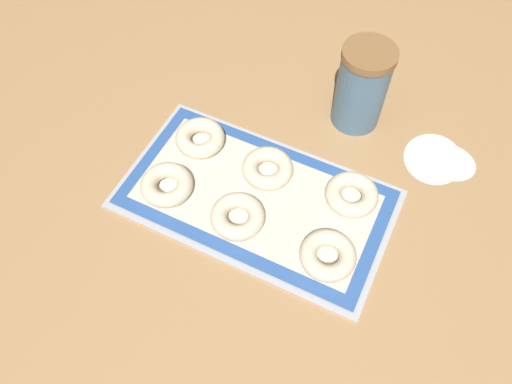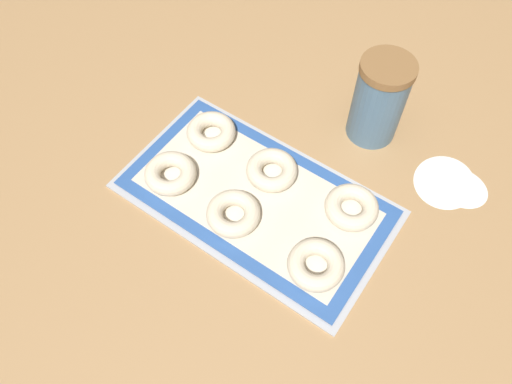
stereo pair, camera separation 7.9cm
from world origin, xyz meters
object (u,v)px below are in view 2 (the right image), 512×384
bagel_front_right (316,265)px  bagel_back_left (211,132)px  flour_canister (379,100)px  bagel_front_left (171,173)px  baking_tray (256,198)px  bagel_back_center (272,170)px  bagel_back_right (352,207)px  bagel_front_center (233,213)px

bagel_front_right → bagel_back_left: bearing=158.5°
flour_canister → bagel_front_left: bearing=-127.4°
baking_tray → flour_canister: size_ratio=2.77×
bagel_front_left → flour_canister: (0.26, 0.34, 0.07)m
bagel_back_left → flour_canister: flour_canister is taller
bagel_back_center → bagel_front_left: bearing=-142.7°
bagel_front_right → baking_tray: bearing=159.9°
bagel_back_center → bagel_back_right: bearing=5.2°
bagel_front_center → flour_canister: 0.36m
bagel_back_right → flour_canister: 0.22m
bagel_front_left → bagel_back_right: (0.32, 0.13, 0.00)m
baking_tray → bagel_front_left: (-0.16, -0.06, 0.02)m
flour_canister → baking_tray: bearing=-109.6°
bagel_back_center → bagel_back_right: size_ratio=1.00×
bagel_front_right → bagel_back_left: size_ratio=1.00×
bagel_front_right → bagel_back_right: (-0.01, 0.14, 0.00)m
baking_tray → bagel_front_right: size_ratio=5.13×
bagel_back_center → flour_canister: size_ratio=0.54×
bagel_front_right → bagel_back_center: same height
bagel_front_left → bagel_back_right: 0.35m
baking_tray → bagel_front_right: bearing=-20.1°
bagel_front_left → bagel_front_center: 0.15m
bagel_front_center → bagel_front_right: (0.18, -0.00, 0.00)m
baking_tray → bagel_back_left: bearing=157.1°
bagel_back_left → bagel_back_center: size_ratio=1.00×
bagel_front_left → bagel_back_right: bearing=22.5°
bagel_front_center → bagel_back_right: (0.17, 0.14, 0.00)m
bagel_front_right → bagel_back_center: bearing=145.1°
bagel_back_left → bagel_front_right: bearing=-21.5°
baking_tray → bagel_back_center: (-0.00, 0.06, 0.02)m
baking_tray → bagel_back_center: bagel_back_center is taller
bagel_back_left → bagel_back_center: bearing=-3.0°
bagel_front_right → bagel_back_left: (-0.33, 0.13, 0.00)m
baking_tray → bagel_back_center: 0.06m
baking_tray → bagel_front_right: (0.17, -0.06, 0.02)m
bagel_back_center → bagel_back_right: (0.17, 0.02, 0.00)m
bagel_front_center → bagel_back_left: same height
bagel_back_left → bagel_back_center: same height
flour_canister → bagel_front_right: bearing=-78.2°
bagel_back_right → bagel_back_left: bearing=-178.8°
baking_tray → bagel_front_center: (-0.01, -0.06, 0.02)m
bagel_front_center → bagel_back_left: 0.20m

